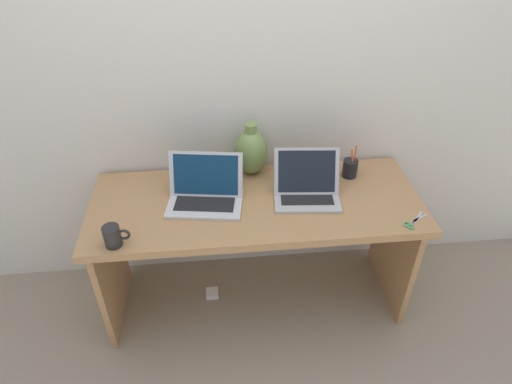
{
  "coord_description": "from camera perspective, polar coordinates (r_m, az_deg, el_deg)",
  "views": [
    {
      "loc": [
        -0.17,
        -1.68,
        2.01
      ],
      "look_at": [
        0.0,
        0.0,
        0.75
      ],
      "focal_mm": 31.39,
      "sensor_mm": 36.0,
      "label": 1
    }
  ],
  "objects": [
    {
      "name": "ground_plane",
      "position": [
        2.62,
        0.0,
        -13.3
      ],
      "size": [
        6.0,
        6.0,
        0.0
      ],
      "primitive_type": "plane",
      "color": "gray"
    },
    {
      "name": "back_wall",
      "position": [
        2.19,
        -0.93,
        14.96
      ],
      "size": [
        4.4,
        0.04,
        2.4
      ],
      "primitive_type": "cube",
      "color": "silver",
      "rests_on": "ground"
    },
    {
      "name": "desk",
      "position": [
        2.22,
        0.0,
        -3.98
      ],
      "size": [
        1.58,
        0.61,
        0.7
      ],
      "color": "#AD7F51",
      "rests_on": "ground"
    },
    {
      "name": "laptop_left",
      "position": [
        2.11,
        -6.47,
        0.24
      ],
      "size": [
        0.38,
        0.28,
        0.22
      ],
      "color": "silver",
      "rests_on": "desk"
    },
    {
      "name": "laptop_right",
      "position": [
        2.15,
        6.46,
        0.86
      ],
      "size": [
        0.33,
        0.26,
        0.22
      ],
      "color": "#B2B2B7",
      "rests_on": "desk"
    },
    {
      "name": "green_vase",
      "position": [
        2.27,
        -0.62,
        5.19
      ],
      "size": [
        0.17,
        0.17,
        0.28
      ],
      "color": "#75934C",
      "rests_on": "desk"
    },
    {
      "name": "coffee_mug",
      "position": [
        1.96,
        -17.77,
        -5.38
      ],
      "size": [
        0.11,
        0.07,
        0.1
      ],
      "color": "black",
      "rests_on": "desk"
    },
    {
      "name": "pen_cup",
      "position": [
        2.32,
        11.91,
        3.02
      ],
      "size": [
        0.07,
        0.07,
        0.19
      ],
      "color": "black",
      "rests_on": "desk"
    },
    {
      "name": "scissors",
      "position": [
        2.12,
        19.31,
        -3.73
      ],
      "size": [
        0.13,
        0.12,
        0.01
      ],
      "color": "#B7B7BC",
      "rests_on": "desk"
    },
    {
      "name": "power_brick",
      "position": [
        2.64,
        -5.6,
        -12.71
      ],
      "size": [
        0.07,
        0.07,
        0.03
      ],
      "primitive_type": "cube",
      "color": "white",
      "rests_on": "ground"
    }
  ]
}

